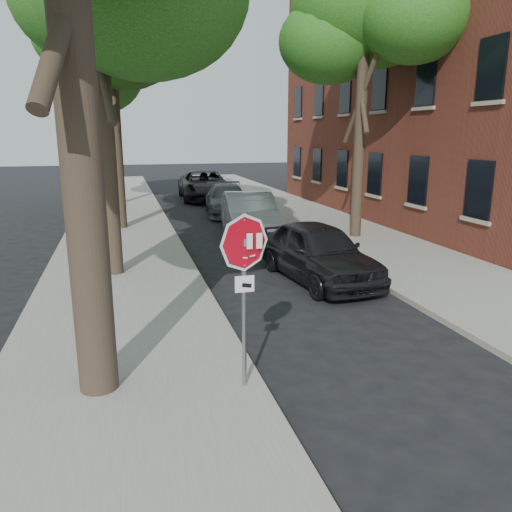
{
  "coord_description": "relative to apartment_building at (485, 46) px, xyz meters",
  "views": [
    {
      "loc": [
        -2.31,
        -6.62,
        3.79
      ],
      "look_at": [
        -0.46,
        0.23,
        2.05
      ],
      "focal_mm": 35.0,
      "sensor_mm": 36.0,
      "label": 1
    }
  ],
  "objects": [
    {
      "name": "car_c",
      "position": [
        -11.4,
        2.88,
        -6.94
      ],
      "size": [
        2.59,
        5.14,
        1.43
      ],
      "primitive_type": "imported",
      "rotation": [
        0.0,
        0.0,
        -0.12
      ],
      "color": "#454549",
      "rests_on": "ground"
    },
    {
      "name": "car_d",
      "position": [
        -11.52,
        8.7,
        -6.81
      ],
      "size": [
        3.1,
        6.23,
        1.7
      ],
      "primitive_type": "imported",
      "rotation": [
        0.0,
        0.0,
        -0.05
      ],
      "color": "black",
      "rests_on": "ground"
    },
    {
      "name": "curb_right",
      "position": [
        -10.05,
        -2.0,
        -7.59
      ],
      "size": [
        0.12,
        55.0,
        0.13
      ],
      "primitive_type": "cube",
      "color": "#9E9384",
      "rests_on": "ground"
    },
    {
      "name": "tree_right",
      "position": [
        -8.02,
        -3.89,
        -0.44
      ],
      "size": [
        5.29,
        4.91,
        9.33
      ],
      "color": "black",
      "rests_on": "sidewalk_right"
    },
    {
      "name": "curb_left",
      "position": [
        -14.45,
        -2.0,
        -7.59
      ],
      "size": [
        0.12,
        55.0,
        0.13
      ],
      "primitive_type": "cube",
      "color": "#9E9384",
      "rests_on": "ground"
    },
    {
      "name": "car_b",
      "position": [
        -11.73,
        -2.71,
        -6.82
      ],
      "size": [
        2.29,
        5.2,
        1.66
      ],
      "primitive_type": "imported",
      "rotation": [
        0.0,
        0.0,
        -0.11
      ],
      "color": "#A0A2A8",
      "rests_on": "ground"
    },
    {
      "name": "car_a",
      "position": [
        -11.4,
        -8.71,
        -6.88
      ],
      "size": [
        2.33,
        4.73,
        1.55
      ],
      "primitive_type": "imported",
      "rotation": [
        0.0,
        0.0,
        0.11
      ],
      "color": "black",
      "rests_on": "ground"
    },
    {
      "name": "sidewalk_right",
      "position": [
        -8.0,
        -2.0,
        -7.59
      ],
      "size": [
        4.0,
        55.0,
        0.12
      ],
      "primitive_type": "cube",
      "color": "gray",
      "rests_on": "ground"
    },
    {
      "name": "stop_sign",
      "position": [
        -14.7,
        -14.03,
        -5.71
      ],
      "size": [
        0.76,
        0.34,
        2.61
      ],
      "color": "gray",
      "rests_on": "sidewalk_left"
    },
    {
      "name": "tree_far",
      "position": [
        -16.72,
        7.11,
        -0.44
      ],
      "size": [
        5.29,
        4.91,
        9.33
      ],
      "color": "black",
      "rests_on": "sidewalk_left"
    },
    {
      "name": "tree_mid_b",
      "position": [
        -16.42,
        0.12,
        0.34
      ],
      "size": [
        5.88,
        5.46,
        10.36
      ],
      "color": "black",
      "rests_on": "sidewalk_left"
    },
    {
      "name": "ground",
      "position": [
        -14.0,
        -14.0,
        -7.65
      ],
      "size": [
        120.0,
        120.0,
        0.0
      ],
      "primitive_type": "plane",
      "color": "black",
      "rests_on": "ground"
    },
    {
      "name": "apartment_building",
      "position": [
        0.0,
        0.0,
        0.0
      ],
      "size": [
        12.2,
        20.2,
        15.3
      ],
      "color": "brown",
      "rests_on": "ground"
    },
    {
      "name": "sidewalk_left",
      "position": [
        -16.5,
        -2.0,
        -7.59
      ],
      "size": [
        4.0,
        55.0,
        0.12
      ],
      "primitive_type": "cube",
      "color": "gray",
      "rests_on": "ground"
    }
  ]
}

